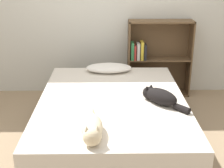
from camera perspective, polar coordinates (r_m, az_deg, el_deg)
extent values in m
plane|color=#997F60|center=(3.47, 0.03, -10.35)|extent=(8.00, 8.00, 0.00)
cube|color=silver|center=(4.44, -0.23, 14.04)|extent=(8.00, 0.06, 2.50)
cube|color=#333338|center=(3.39, 0.04, -8.15)|extent=(1.55, 2.04, 0.31)
cube|color=beige|center=(3.27, 0.04, -4.27)|extent=(1.50, 1.98, 0.20)
ellipsoid|color=white|center=(3.99, -0.59, 2.97)|extent=(0.58, 0.31, 0.10)
ellipsoid|color=beige|center=(2.57, -3.73, -7.77)|extent=(0.21, 0.40, 0.14)
sphere|color=beige|center=(2.43, -3.65, -9.59)|extent=(0.15, 0.15, 0.15)
cone|color=beige|center=(2.39, -2.69, -7.98)|extent=(0.04, 0.04, 0.03)
cone|color=beige|center=(2.39, -4.69, -8.04)|extent=(0.04, 0.04, 0.03)
cylinder|color=beige|center=(2.82, -3.82, -5.81)|extent=(0.08, 0.18, 0.06)
ellipsoid|color=black|center=(3.13, 8.94, -2.28)|extent=(0.38, 0.39, 0.15)
sphere|color=black|center=(3.22, 6.72, -1.59)|extent=(0.13, 0.13, 0.13)
cone|color=black|center=(3.17, 6.38, -0.64)|extent=(0.04, 0.04, 0.03)
cone|color=black|center=(3.22, 7.17, -0.31)|extent=(0.04, 0.04, 0.03)
cylinder|color=black|center=(3.02, 12.64, -4.40)|extent=(0.16, 0.16, 0.06)
cube|color=brown|center=(4.43, 3.06, 4.61)|extent=(0.02, 0.26, 1.08)
cube|color=brown|center=(4.57, 13.99, 4.52)|extent=(0.02, 0.26, 1.08)
cube|color=brown|center=(4.67, 8.25, -1.65)|extent=(0.89, 0.26, 0.02)
cube|color=brown|center=(4.36, 9.01, 11.27)|extent=(0.89, 0.26, 0.02)
cube|color=brown|center=(4.48, 8.61, 4.59)|extent=(0.85, 0.26, 0.02)
cube|color=brown|center=(4.60, 8.38, 5.03)|extent=(0.89, 0.02, 1.08)
cube|color=#337F47|center=(4.36, 3.71, 6.10)|extent=(0.04, 0.16, 0.24)
cube|color=#B7332D|center=(4.37, 4.21, 5.83)|extent=(0.03, 0.16, 0.20)
cube|color=beige|center=(4.37, 4.81, 6.02)|extent=(0.04, 0.16, 0.23)
cube|color=gold|center=(4.37, 5.48, 6.16)|extent=(0.04, 0.16, 0.25)
cube|color=#232328|center=(4.38, 6.03, 5.91)|extent=(0.03, 0.16, 0.21)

